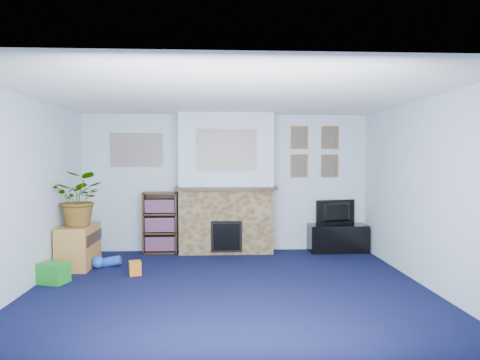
{
  "coord_description": "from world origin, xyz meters",
  "views": [
    {
      "loc": [
        -0.14,
        -5.29,
        1.65
      ],
      "look_at": [
        0.18,
        0.93,
        1.32
      ],
      "focal_mm": 32.0,
      "sensor_mm": 36.0,
      "label": 1
    }
  ],
  "objects": [
    {
      "name": "portrait_bl",
      "position": [
        1.3,
        2.23,
        1.5
      ],
      "size": [
        0.3,
        0.03,
        0.4
      ],
      "primitive_type": "cube",
      "color": "brown",
      "rests_on": "wall_back"
    },
    {
      "name": "mantel_clock",
      "position": [
        -0.03,
        2.0,
        1.22
      ],
      "size": [
        0.11,
        0.07,
        0.15
      ],
      "primitive_type": "cube",
      "color": "gold",
      "rests_on": "chimney_breast"
    },
    {
      "name": "portrait_br",
      "position": [
        1.85,
        2.23,
        1.5
      ],
      "size": [
        0.3,
        0.03,
        0.4
      ],
      "primitive_type": "cube",
      "color": "brown",
      "rests_on": "wall_back"
    },
    {
      "name": "bookshelf",
      "position": [
        -1.13,
        2.11,
        0.5
      ],
      "size": [
        0.58,
        0.28,
        1.05
      ],
      "color": "#301E11",
      "rests_on": "ground"
    },
    {
      "name": "wall_back",
      "position": [
        0.0,
        2.25,
        1.2
      ],
      "size": [
        5.0,
        0.04,
        2.4
      ],
      "primitive_type": "cube",
      "color": "silver",
      "rests_on": "ground"
    },
    {
      "name": "wall_left",
      "position": [
        -2.5,
        0.0,
        1.2
      ],
      "size": [
        0.04,
        4.5,
        2.4
      ],
      "primitive_type": "cube",
      "color": "silver",
      "rests_on": "ground"
    },
    {
      "name": "floor",
      "position": [
        0.0,
        0.0,
        0.0
      ],
      "size": [
        5.0,
        4.5,
        0.01
      ],
      "primitive_type": "cube",
      "color": "#0D1033",
      "rests_on": "ground"
    },
    {
      "name": "ceiling",
      "position": [
        0.0,
        0.0,
        2.4
      ],
      "size": [
        5.0,
        4.5,
        0.01
      ],
      "primitive_type": "cube",
      "color": "white",
      "rests_on": "wall_back"
    },
    {
      "name": "toy_ball",
      "position": [
        -1.93,
        1.09,
        0.09
      ],
      "size": [
        0.18,
        0.18,
        0.18
      ],
      "primitive_type": "sphere",
      "color": "blue",
      "rests_on": "ground"
    },
    {
      "name": "wall_right",
      "position": [
        2.5,
        0.0,
        1.2
      ],
      "size": [
        0.04,
        4.5,
        2.4
      ],
      "primitive_type": "cube",
      "color": "silver",
      "rests_on": "ground"
    },
    {
      "name": "portrait_tl",
      "position": [
        1.3,
        2.23,
        2.0
      ],
      "size": [
        0.3,
        0.03,
        0.4
      ],
      "primitive_type": "cube",
      "color": "brown",
      "rests_on": "wall_back"
    },
    {
      "name": "toy_block",
      "position": [
        -1.31,
        0.69,
        0.11
      ],
      "size": [
        0.2,
        0.2,
        0.2
      ],
      "primitive_type": "cube",
      "rotation": [
        0.0,
        0.0,
        0.29
      ],
      "color": "orange",
      "rests_on": "ground"
    },
    {
      "name": "tv_stand",
      "position": [
        1.95,
        2.03,
        0.22
      ],
      "size": [
        1.0,
        0.42,
        0.48
      ],
      "primitive_type": "cube",
      "color": "black",
      "rests_on": "ground"
    },
    {
      "name": "chimney_breast",
      "position": [
        0.0,
        2.05,
        1.18
      ],
      "size": [
        1.72,
        0.5,
        2.4
      ],
      "color": "brown",
      "rests_on": "ground"
    },
    {
      "name": "television",
      "position": [
        1.95,
        2.05,
        0.69
      ],
      "size": [
        0.74,
        0.26,
        0.43
      ],
      "primitive_type": "imported",
      "rotation": [
        0.0,
        0.0,
        3.36
      ],
      "color": "black",
      "rests_on": "tv_stand"
    },
    {
      "name": "mantel_teddy",
      "position": [
        -0.51,
        2.0,
        1.22
      ],
      "size": [
        0.13,
        0.13,
        0.13
      ],
      "primitive_type": "sphere",
      "color": "gray",
      "rests_on": "chimney_breast"
    },
    {
      "name": "mantel_can",
      "position": [
        0.76,
        2.0,
        1.21
      ],
      "size": [
        0.06,
        0.06,
        0.13
      ],
      "primitive_type": "cylinder",
      "color": "orange",
      "rests_on": "chimney_breast"
    },
    {
      "name": "toy_tube",
      "position": [
        -1.77,
        1.2,
        0.07
      ],
      "size": [
        0.32,
        0.14,
        0.19
      ],
      "primitive_type": "cylinder",
      "rotation": [
        0.0,
        1.43,
        0.0
      ],
      "color": "blue",
      "rests_on": "ground"
    },
    {
      "name": "portrait_tr",
      "position": [
        1.85,
        2.23,
        2.0
      ],
      "size": [
        0.3,
        0.03,
        0.4
      ],
      "primitive_type": "cube",
      "color": "brown",
      "rests_on": "wall_back"
    },
    {
      "name": "collage_main",
      "position": [
        0.0,
        1.84,
        1.78
      ],
      "size": [
        1.0,
        0.03,
        0.68
      ],
      "primitive_type": "cube",
      "color": "gray",
      "rests_on": "chimney_breast"
    },
    {
      "name": "green_crate",
      "position": [
        -2.3,
        0.36,
        0.14
      ],
      "size": [
        0.41,
        0.37,
        0.27
      ],
      "primitive_type": "cube",
      "rotation": [
        0.0,
        0.0,
        -0.33
      ],
      "color": "#198C26",
      "rests_on": "ground"
    },
    {
      "name": "mantel_candle",
      "position": [
        0.26,
        2.0,
        1.23
      ],
      "size": [
        0.05,
        0.05,
        0.15
      ],
      "primitive_type": "cylinder",
      "color": "#B2BFC6",
      "rests_on": "chimney_breast"
    },
    {
      "name": "potted_plant",
      "position": [
        -2.19,
        1.14,
        1.04
      ],
      "size": [
        0.79,
        0.69,
        0.82
      ],
      "primitive_type": "imported",
      "rotation": [
        0.0,
        0.0,
        6.2
      ],
      "color": "#26661E",
      "rests_on": "sideboard"
    },
    {
      "name": "sideboard",
      "position": [
        -2.24,
        1.19,
        0.35
      ],
      "size": [
        0.45,
        0.81,
        0.63
      ],
      "primitive_type": "cube",
      "color": "#B57A3A",
      "rests_on": "ground"
    },
    {
      "name": "wall_front",
      "position": [
        0.0,
        -2.25,
        1.2
      ],
      "size": [
        5.0,
        0.04,
        2.4
      ],
      "primitive_type": "cube",
      "color": "silver",
      "rests_on": "ground"
    },
    {
      "name": "collage_left",
      "position": [
        -1.55,
        2.23,
        1.78
      ],
      "size": [
        0.9,
        0.03,
        0.58
      ],
      "primitive_type": "cube",
      "color": "gray",
      "rests_on": "wall_back"
    }
  ]
}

